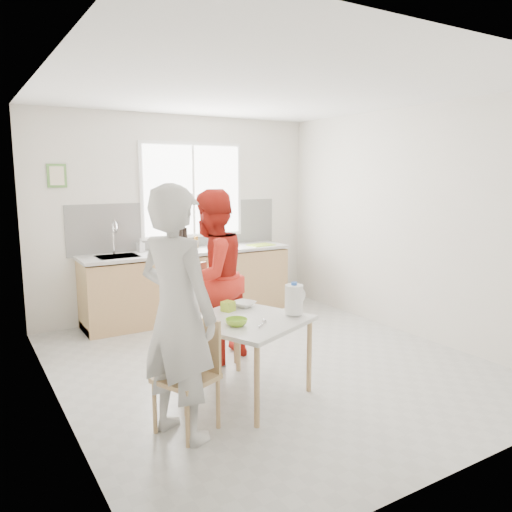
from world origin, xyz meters
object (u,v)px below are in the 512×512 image
(dining_table, at_px, (246,327))
(bowl_white, at_px, (244,304))
(wine_bottle_b, at_px, (185,238))
(wine_bottle_a, at_px, (181,238))
(chair_far, at_px, (202,310))
(milk_jug, at_px, (294,299))
(person_white, at_px, (177,314))
(bowl_green, at_px, (236,322))
(chair_left, at_px, (192,370))
(person_red, at_px, (211,277))

(dining_table, distance_m, bowl_white, 0.40)
(dining_table, height_order, wine_bottle_b, wine_bottle_b)
(bowl_white, bearing_deg, wine_bottle_a, 82.27)
(chair_far, xyz_separation_m, milk_jug, (0.41, -1.03, 0.29))
(person_white, distance_m, milk_jug, 1.18)
(dining_table, height_order, milk_jug, milk_jug)
(bowl_green, height_order, bowl_white, bowl_green)
(chair_left, bearing_deg, person_red, 124.54)
(dining_table, xyz_separation_m, milk_jug, (0.41, -0.13, 0.22))
(wine_bottle_a, xyz_separation_m, wine_bottle_b, (0.07, 0.03, -0.01))
(bowl_white, xyz_separation_m, wine_bottle_b, (0.37, 2.24, 0.35))
(chair_far, relative_size, bowl_green, 5.56)
(chair_far, relative_size, wine_bottle_b, 3.38)
(chair_left, distance_m, wine_bottle_a, 3.10)
(person_white, xyz_separation_m, person_red, (0.87, 1.23, -0.04))
(milk_jug, bearing_deg, chair_left, 164.42)
(chair_far, height_order, bowl_white, chair_far)
(chair_left, bearing_deg, bowl_white, 104.23)
(dining_table, bearing_deg, bowl_green, -142.95)
(bowl_green, distance_m, wine_bottle_a, 2.78)
(milk_jug, bearing_deg, chair_far, 88.65)
(bowl_green, relative_size, milk_jug, 0.65)
(wine_bottle_a, bearing_deg, person_red, -102.40)
(milk_jug, distance_m, wine_bottle_b, 2.73)
(wine_bottle_a, bearing_deg, dining_table, -100.59)
(dining_table, xyz_separation_m, wine_bottle_b, (0.55, 2.58, 0.45))
(person_red, bearing_deg, wine_bottle_a, -125.42)
(milk_jug, bearing_deg, wine_bottle_a, 65.50)
(dining_table, relative_size, wine_bottle_b, 3.95)
(chair_far, distance_m, wine_bottle_a, 1.80)
(person_red, height_order, bowl_green, person_red)
(dining_table, relative_size, bowl_white, 5.80)
(chair_left, xyz_separation_m, person_white, (-0.13, -0.05, 0.47))
(chair_far, bearing_deg, bowl_white, -94.95)
(chair_far, height_order, person_red, person_red)
(chair_far, height_order, bowl_green, chair_far)
(dining_table, bearing_deg, wine_bottle_b, 77.97)
(bowl_white, bearing_deg, chair_far, 108.06)
(milk_jug, bearing_deg, dining_table, 138.99)
(dining_table, bearing_deg, milk_jug, -18.00)
(chair_far, distance_m, person_red, 0.35)
(bowl_white, height_order, milk_jug, milk_jug)
(dining_table, relative_size, chair_far, 1.17)
(person_white, relative_size, bowl_green, 10.22)
(person_white, xyz_separation_m, bowl_green, (0.59, 0.20, -0.21))
(chair_left, xyz_separation_m, bowl_white, (0.81, 0.62, 0.26))
(wine_bottle_b, bearing_deg, milk_jug, -93.00)
(person_white, distance_m, wine_bottle_a, 3.13)
(chair_left, relative_size, milk_jug, 3.03)
(wine_bottle_a, bearing_deg, chair_far, -106.11)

